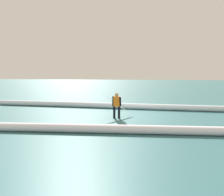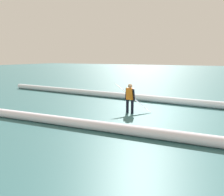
{
  "view_description": "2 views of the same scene",
  "coord_description": "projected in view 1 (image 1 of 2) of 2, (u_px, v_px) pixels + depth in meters",
  "views": [
    {
      "loc": [
        -0.55,
        12.44,
        2.58
      ],
      "look_at": [
        0.98,
        2.6,
        1.38
      ],
      "focal_mm": 33.48,
      "sensor_mm": 36.0,
      "label": 1
    },
    {
      "loc": [
        -3.15,
        10.73,
        2.76
      ],
      "look_at": [
        0.82,
        3.07,
        1.15
      ],
      "focal_mm": 35.38,
      "sensor_mm": 36.0,
      "label": 2
    }
  ],
  "objects": [
    {
      "name": "wave_crest_foreground",
      "position": [
        121.0,
        106.0,
        15.11
      ],
      "size": [
        24.24,
        1.21,
        0.41
      ],
      "primitive_type": "cylinder",
      "rotation": [
        0.0,
        1.57,
        -0.03
      ],
      "color": "white",
      "rests_on": "ground_plane"
    },
    {
      "name": "wave_crest_midground",
      "position": [
        158.0,
        130.0,
        8.79
      ],
      "size": [
        14.64,
        1.49,
        0.38
      ],
      "primitive_type": "cylinder",
      "rotation": [
        0.0,
        1.57,
        0.08
      ],
      "color": "white",
      "rests_on": "ground_plane"
    },
    {
      "name": "surfer",
      "position": [
        117.0,
        104.0,
        11.84
      ],
      "size": [
        0.52,
        0.26,
        1.48
      ],
      "rotation": [
        0.0,
        0.0,
        3.01
      ],
      "color": "black",
      "rests_on": "ground_plane"
    },
    {
      "name": "ground_plane",
      "position": [
        135.0,
        116.0,
        12.6
      ],
      "size": [
        135.36,
        135.36,
        0.0
      ],
      "primitive_type": "plane",
      "color": "#316165"
    },
    {
      "name": "surfboard",
      "position": [
        118.0,
        105.0,
        12.16
      ],
      "size": [
        1.91,
        0.65,
        1.47
      ],
      "color": "white",
      "rests_on": "ground_plane"
    }
  ]
}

